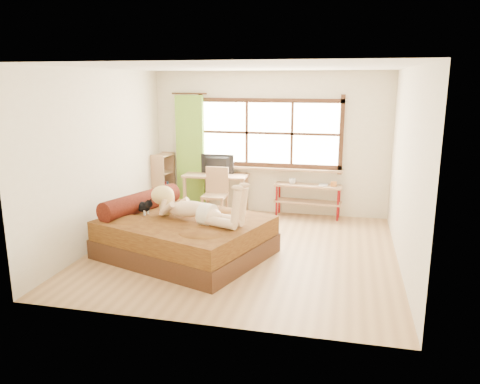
% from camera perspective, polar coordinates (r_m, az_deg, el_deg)
% --- Properties ---
extents(floor, '(4.50, 4.50, 0.00)m').
position_cam_1_polar(floor, '(7.15, 0.41, -7.19)').
color(floor, '#9E754C').
rests_on(floor, ground).
extents(ceiling, '(4.50, 4.50, 0.00)m').
position_cam_1_polar(ceiling, '(6.70, 0.45, 14.98)').
color(ceiling, white).
rests_on(ceiling, wall_back).
extents(wall_back, '(4.50, 0.00, 4.50)m').
position_cam_1_polar(wall_back, '(8.98, 3.58, 5.91)').
color(wall_back, silver).
rests_on(wall_back, floor).
extents(wall_front, '(4.50, 0.00, 4.50)m').
position_cam_1_polar(wall_front, '(4.67, -5.61, -1.09)').
color(wall_front, silver).
rests_on(wall_front, floor).
extents(wall_left, '(0.00, 4.50, 4.50)m').
position_cam_1_polar(wall_left, '(7.60, -16.40, 4.04)').
color(wall_left, silver).
rests_on(wall_left, floor).
extents(wall_right, '(0.00, 4.50, 4.50)m').
position_cam_1_polar(wall_right, '(6.68, 19.63, 2.58)').
color(wall_right, silver).
rests_on(wall_right, floor).
extents(window, '(2.80, 0.16, 1.46)m').
position_cam_1_polar(window, '(8.93, 3.57, 6.90)').
color(window, '#FFEDBF').
rests_on(window, wall_back).
extents(curtain, '(0.55, 0.10, 2.20)m').
position_cam_1_polar(curtain, '(9.27, -6.08, 4.85)').
color(curtain, '#5C9C2A').
rests_on(curtain, wall_back).
extents(bed, '(2.68, 2.41, 0.84)m').
position_cam_1_polar(bed, '(6.98, -7.00, -5.19)').
color(bed, '#321A0F').
rests_on(bed, floor).
extents(woman, '(1.61, 0.93, 0.67)m').
position_cam_1_polar(woman, '(6.69, -5.71, -0.74)').
color(woman, beige).
rests_on(woman, bed).
extents(kitten, '(0.36, 0.24, 0.27)m').
position_cam_1_polar(kitten, '(7.19, -11.87, -1.60)').
color(kitten, black).
rests_on(kitten, bed).
extents(desk, '(1.23, 0.58, 0.77)m').
position_cam_1_polar(desk, '(9.02, -2.94, 1.54)').
color(desk, '#A57F59').
rests_on(desk, floor).
extents(monitor, '(0.64, 0.09, 0.37)m').
position_cam_1_polar(monitor, '(9.01, -2.88, 3.39)').
color(monitor, black).
rests_on(monitor, desk).
extents(chair, '(0.44, 0.44, 0.96)m').
position_cam_1_polar(chair, '(8.68, -2.96, 0.19)').
color(chair, '#A57F59').
rests_on(chair, floor).
extents(pipe_shelf, '(1.27, 0.39, 0.71)m').
position_cam_1_polar(pipe_shelf, '(8.87, 8.36, -0.16)').
color(pipe_shelf, '#A57F59').
rests_on(pipe_shelf, floor).
extents(cup, '(0.14, 0.14, 0.10)m').
position_cam_1_polar(cup, '(8.85, 6.39, 1.31)').
color(cup, gray).
rests_on(cup, pipe_shelf).
extents(book, '(0.18, 0.23, 0.02)m').
position_cam_1_polar(book, '(8.82, 9.61, 0.88)').
color(book, gray).
rests_on(book, pipe_shelf).
extents(bookshelf, '(0.33, 0.51, 1.12)m').
position_cam_1_polar(bookshelf, '(9.44, -9.30, 1.31)').
color(bookshelf, '#A57F59').
rests_on(bookshelf, floor).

